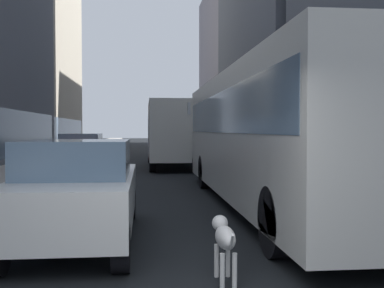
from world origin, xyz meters
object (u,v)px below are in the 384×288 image
(car_grey_wagon, at_px, (180,141))
(box_truck, at_px, (173,132))
(transit_bus, at_px, (273,130))
(car_white_van, at_px, (79,190))
(dalmatian_dog, at_px, (224,238))
(car_red_coupe, at_px, (82,152))
(car_black_suv, at_px, (174,139))

(car_grey_wagon, xyz_separation_m, box_truck, (-1.60, -15.94, 0.84))
(transit_bus, relative_size, car_white_van, 2.66)
(car_grey_wagon, xyz_separation_m, dalmatian_dog, (-2.02, -32.66, -0.31))
(transit_bus, distance_m, car_red_coupe, 11.34)
(box_truck, height_order, dalmatian_dog, box_truck)
(dalmatian_dog, bearing_deg, car_red_coupe, 103.52)
(car_white_van, height_order, dalmatian_dog, car_white_van)
(dalmatian_dog, bearing_deg, car_black_suv, 87.21)
(box_truck, xyz_separation_m, dalmatian_dog, (-0.42, -16.72, -1.15))
(car_grey_wagon, bearing_deg, car_black_suv, 90.00)
(car_red_coupe, height_order, dalmatian_dog, car_red_coupe)
(car_black_suv, distance_m, car_grey_wagon, 8.91)
(car_grey_wagon, height_order, dalmatian_dog, car_grey_wagon)
(car_red_coupe, distance_m, box_truck, 4.48)
(box_truck, distance_m, dalmatian_dog, 16.77)
(car_grey_wagon, height_order, box_truck, box_truck)
(car_white_van, bearing_deg, box_truck, 80.66)
(car_white_van, height_order, car_red_coupe, same)
(transit_bus, height_order, car_black_suv, transit_bus)
(car_red_coupe, relative_size, car_grey_wagon, 0.99)
(car_black_suv, height_order, car_grey_wagon, same)
(transit_bus, distance_m, car_white_van, 5.06)
(car_red_coupe, xyz_separation_m, dalmatian_dog, (3.58, -14.88, -0.31))
(transit_bus, height_order, car_grey_wagon, transit_bus)
(car_black_suv, bearing_deg, car_white_van, -95.79)
(car_black_suv, distance_m, car_red_coupe, 27.28)
(car_white_van, relative_size, car_grey_wagon, 0.90)
(car_black_suv, xyz_separation_m, box_truck, (-1.60, -24.85, 0.84))
(car_white_van, xyz_separation_m, dalmatian_dog, (1.98, -2.13, -0.31))
(car_grey_wagon, distance_m, dalmatian_dog, 32.73)
(car_white_van, xyz_separation_m, car_red_coupe, (-1.60, 12.75, 0.00))
(car_black_suv, bearing_deg, car_grey_wagon, -90.00)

